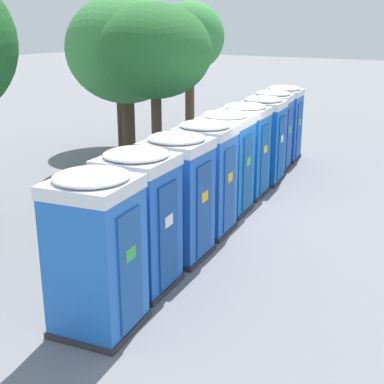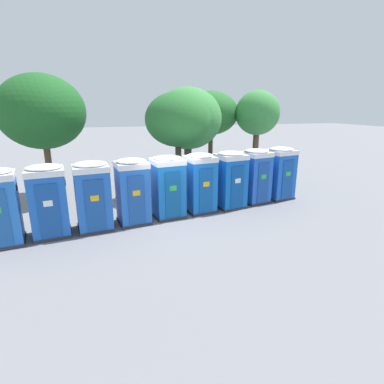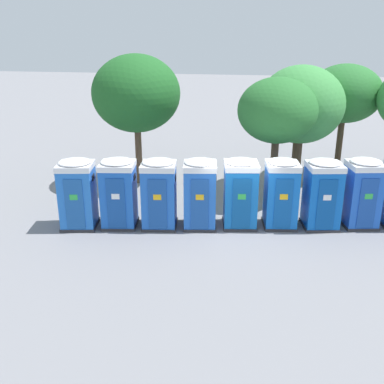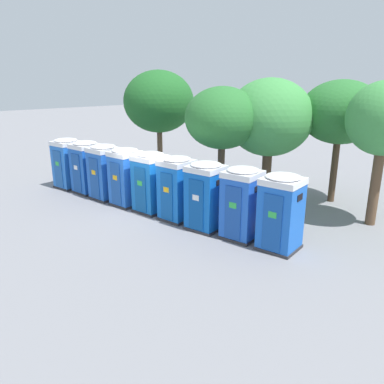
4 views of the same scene
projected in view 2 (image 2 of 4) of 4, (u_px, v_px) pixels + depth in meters
name	position (u px, v px, depth m)	size (l,w,h in m)	color
ground_plane	(169.00, 217.00, 12.39)	(120.00, 120.00, 0.00)	slate
portapotty_1	(48.00, 201.00, 10.28)	(1.39, 1.36, 2.54)	#2D2D33
portapotty_2	(93.00, 196.00, 10.84)	(1.38, 1.35, 2.54)	#2D2D33
portapotty_3	(133.00, 191.00, 11.46)	(1.34, 1.36, 2.54)	#2D2D33
portapotty_4	(168.00, 186.00, 12.11)	(1.38, 1.36, 2.54)	#2D2D33
portapotty_5	(200.00, 183.00, 12.72)	(1.32, 1.35, 2.54)	#2D2D33
portapotty_6	(230.00, 179.00, 13.27)	(1.41, 1.40, 2.54)	#2D2D33
portapotty_7	(255.00, 176.00, 13.99)	(1.39, 1.41, 2.54)	#2D2D33
portapotty_8	(279.00, 173.00, 14.61)	(1.41, 1.39, 2.54)	#2D2D33
street_tree_0	(42.00, 112.00, 13.88)	(3.93, 3.93, 5.88)	brown
street_tree_1	(188.00, 119.00, 16.53)	(3.75, 3.75, 5.44)	#4C3826
street_tree_2	(178.00, 120.00, 14.49)	(3.19, 3.19, 5.10)	#4C3826
street_tree_3	(211.00, 113.00, 18.99)	(3.43, 3.43, 5.37)	#4C3826
street_tree_4	(257.00, 114.00, 18.27)	(2.68, 2.68, 5.36)	brown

